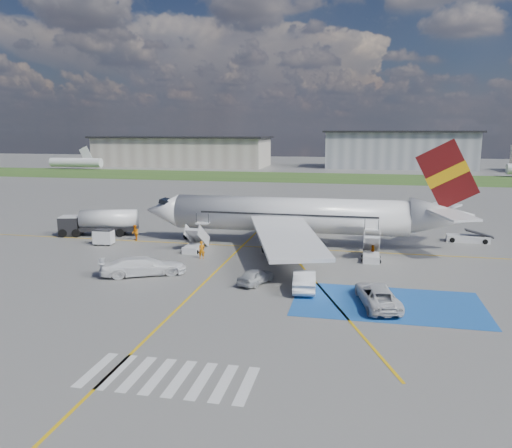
% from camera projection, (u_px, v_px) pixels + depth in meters
% --- Properties ---
extents(ground, '(400.00, 400.00, 0.00)m').
position_uv_depth(ground, '(266.00, 280.00, 43.15)').
color(ground, '#60605E').
rests_on(ground, ground).
extents(grass_strip, '(400.00, 30.00, 0.01)m').
position_uv_depth(grass_strip, '(331.00, 178.00, 134.50)').
color(grass_strip, '#2D4C1E').
rests_on(grass_strip, ground).
extents(taxiway_line_main, '(120.00, 0.20, 0.01)m').
position_uv_depth(taxiway_line_main, '(286.00, 248.00, 54.69)').
color(taxiway_line_main, gold).
rests_on(taxiway_line_main, ground).
extents(taxiway_line_cross, '(0.20, 60.00, 0.01)m').
position_uv_depth(taxiway_line_cross, '(168.00, 317.00, 34.54)').
color(taxiway_line_cross, gold).
rests_on(taxiway_line_cross, ground).
extents(taxiway_line_diag, '(20.71, 56.45, 0.01)m').
position_uv_depth(taxiway_line_diag, '(286.00, 248.00, 54.69)').
color(taxiway_line_diag, gold).
rests_on(taxiway_line_diag, ground).
extents(staging_box, '(14.00, 8.00, 0.01)m').
position_uv_depth(staging_box, '(387.00, 304.00, 37.28)').
color(staging_box, '#1B51A3').
rests_on(staging_box, ground).
extents(crosswalk, '(9.00, 4.00, 0.01)m').
position_uv_depth(crosswalk, '(169.00, 377.00, 26.20)').
color(crosswalk, silver).
rests_on(crosswalk, ground).
extents(terminal_west, '(60.00, 22.00, 10.00)m').
position_uv_depth(terminal_west, '(183.00, 152.00, 178.32)').
color(terminal_west, '#9E9488').
rests_on(terminal_west, ground).
extents(terminal_centre, '(48.00, 18.00, 12.00)m').
position_uv_depth(terminal_centre, '(399.00, 150.00, 167.81)').
color(terminal_centre, gray).
rests_on(terminal_centre, ground).
extents(airliner, '(36.81, 32.95, 11.92)m').
position_uv_depth(airliner, '(303.00, 215.00, 55.67)').
color(airliner, silver).
rests_on(airliner, ground).
extents(airstairs_fwd, '(1.90, 5.20, 3.60)m').
position_uv_depth(airstairs_fwd, '(194.00, 245.00, 53.32)').
color(airstairs_fwd, silver).
rests_on(airstairs_fwd, ground).
extents(airstairs_aft, '(1.90, 5.20, 3.60)m').
position_uv_depth(airstairs_aft, '(371.00, 254.00, 49.59)').
color(airstairs_aft, silver).
rests_on(airstairs_aft, ground).
extents(fuel_tanker, '(9.58, 4.75, 3.17)m').
position_uv_depth(fuel_tanker, '(100.00, 224.00, 61.32)').
color(fuel_tanker, black).
rests_on(fuel_tanker, ground).
extents(gpu_cart, '(2.20, 1.49, 1.76)m').
position_uv_depth(gpu_cart, '(104.00, 238.00, 56.22)').
color(gpu_cart, silver).
rests_on(gpu_cart, ground).
extents(belt_loader, '(5.12, 2.12, 1.51)m').
position_uv_depth(belt_loader, '(468.00, 239.00, 57.70)').
color(belt_loader, silver).
rests_on(belt_loader, ground).
extents(car_silver_a, '(2.93, 4.21, 1.33)m').
position_uv_depth(car_silver_a, '(256.00, 276.00, 42.00)').
color(car_silver_a, '#AEB1B5').
rests_on(car_silver_a, ground).
extents(car_silver_b, '(2.24, 5.24, 1.68)m').
position_uv_depth(car_silver_b, '(305.00, 280.00, 40.40)').
color(car_silver_b, silver).
rests_on(car_silver_b, ground).
extents(van_white_a, '(3.36, 5.59, 1.96)m').
position_uv_depth(van_white_a, '(377.00, 292.00, 36.98)').
color(van_white_a, silver).
rests_on(van_white_a, ground).
extents(van_white_b, '(6.07, 4.49, 2.21)m').
position_uv_depth(van_white_b, '(143.00, 263.00, 44.48)').
color(van_white_b, white).
rests_on(van_white_b, ground).
extents(crew_fwd, '(0.77, 0.64, 1.80)m').
position_uv_depth(crew_fwd, '(202.00, 250.00, 50.11)').
color(crew_fwd, orange).
rests_on(crew_fwd, ground).
extents(crew_nose, '(1.12, 1.14, 1.85)m').
position_uv_depth(crew_nose, '(135.00, 233.00, 58.47)').
color(crew_nose, orange).
rests_on(crew_nose, ground).
extents(crew_aft, '(0.57, 0.99, 1.59)m').
position_uv_depth(crew_aft, '(373.00, 250.00, 50.70)').
color(crew_aft, orange).
rests_on(crew_aft, ground).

